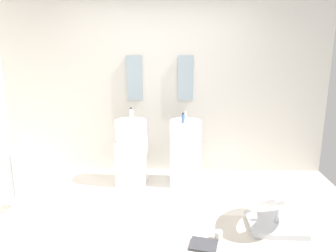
# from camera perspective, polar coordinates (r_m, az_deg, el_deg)

# --- Properties ---
(ground_plane) EXTENTS (4.80, 3.60, 0.04)m
(ground_plane) POSITION_cam_1_polar(r_m,az_deg,el_deg) (3.66, -2.75, -17.03)
(ground_plane) COLOR silver
(rear_partition) EXTENTS (4.80, 0.10, 2.60)m
(rear_partition) POSITION_cam_1_polar(r_m,az_deg,el_deg) (4.82, -1.36, 7.22)
(rear_partition) COLOR beige
(rear_partition) RESTS_ON ground_plane
(pedestal_sink_left) EXTENTS (0.42, 0.42, 0.99)m
(pedestal_sink_left) POSITION_cam_1_polar(r_m,az_deg,el_deg) (4.52, -6.34, -4.37)
(pedestal_sink_left) COLOR white
(pedestal_sink_left) RESTS_ON ground_plane
(pedestal_sink_right) EXTENTS (0.42, 0.42, 0.99)m
(pedestal_sink_right) POSITION_cam_1_polar(r_m,az_deg,el_deg) (4.47, 3.01, -4.48)
(pedestal_sink_right) COLOR white
(pedestal_sink_right) RESTS_ON ground_plane
(vanity_mirror_left) EXTENTS (0.22, 0.03, 0.63)m
(vanity_mirror_left) POSITION_cam_1_polar(r_m,az_deg,el_deg) (4.77, -5.85, 8.32)
(vanity_mirror_left) COLOR #8C9EA8
(vanity_mirror_right) EXTENTS (0.22, 0.03, 0.63)m
(vanity_mirror_right) POSITION_cam_1_polar(r_m,az_deg,el_deg) (4.73, 3.06, 8.32)
(vanity_mirror_right) COLOR #8C9EA8
(lounge_chair) EXTENTS (1.10, 1.10, 0.65)m
(lounge_chair) POSITION_cam_1_polar(r_m,az_deg,el_deg) (3.62, 18.52, -11.53)
(lounge_chair) COLOR #B7BABF
(lounge_chair) RESTS_ON ground_plane
(towel_rack) EXTENTS (0.37, 0.22, 0.95)m
(towel_rack) POSITION_cam_1_polar(r_m,az_deg,el_deg) (3.97, -23.76, -5.41)
(towel_rack) COLOR #B7BABF
(towel_rack) RESTS_ON ground_plane
(area_rug) EXTENTS (1.00, 0.78, 0.01)m
(area_rug) POSITION_cam_1_polar(r_m,az_deg,el_deg) (3.50, 8.11, -18.26)
(area_rug) COLOR beige
(area_rug) RESTS_ON ground_plane
(magazine_charcoal) EXTENTS (0.29, 0.27, 0.02)m
(magazine_charcoal) POSITION_cam_1_polar(r_m,az_deg,el_deg) (3.32, 6.20, -19.84)
(magazine_charcoal) COLOR #38383D
(magazine_charcoal) RESTS_ON area_rug
(coffee_mug) EXTENTS (0.08, 0.08, 0.09)m
(coffee_mug) POSITION_cam_1_polar(r_m,az_deg,el_deg) (3.42, 8.73, -18.24)
(coffee_mug) COLOR white
(coffee_mug) RESTS_ON area_rug
(soap_bottle_clear) EXTENTS (0.04, 0.04, 0.20)m
(soap_bottle_clear) POSITION_cam_1_polar(r_m,az_deg,el_deg) (4.25, -6.43, 1.82)
(soap_bottle_clear) COLOR silver
(soap_bottle_clear) RESTS_ON pedestal_sink_left
(soap_bottle_blue) EXTENTS (0.04, 0.04, 0.13)m
(soap_bottle_blue) POSITION_cam_1_polar(r_m,az_deg,el_deg) (4.21, 2.62, 1.32)
(soap_bottle_blue) COLOR #4C72B7
(soap_bottle_blue) RESTS_ON pedestal_sink_right
(soap_bottle_grey) EXTENTS (0.06, 0.06, 0.18)m
(soap_bottle_grey) POSITION_cam_1_polar(r_m,az_deg,el_deg) (4.28, -6.41, 1.80)
(soap_bottle_grey) COLOR #99999E
(soap_bottle_grey) RESTS_ON pedestal_sink_left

